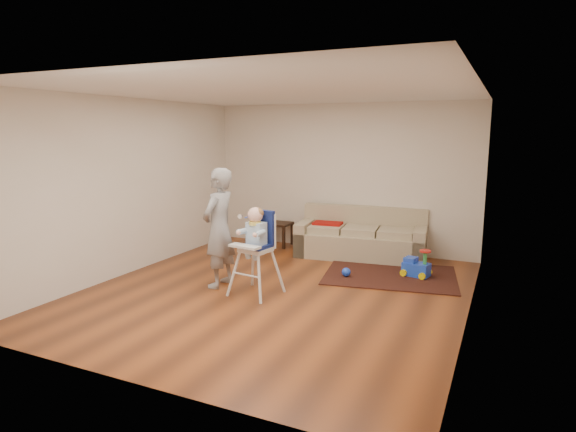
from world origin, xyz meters
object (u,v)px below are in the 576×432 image
at_px(side_table, 279,234).
at_px(toy_ball, 346,272).
at_px(high_chair, 256,253).
at_px(adult, 219,228).
at_px(ride_on_toy, 416,262).
at_px(sofa, 361,233).

distance_m(side_table, toy_ball, 2.34).
xyz_separation_m(high_chair, adult, (-0.64, 0.10, 0.27)).
height_order(toy_ball, adult, adult).
bearing_deg(side_table, ride_on_toy, -18.96).
xyz_separation_m(side_table, adult, (0.31, -2.58, 0.62)).
xyz_separation_m(side_table, ride_on_toy, (2.80, -0.96, 0.00)).
xyz_separation_m(ride_on_toy, toy_ball, (-0.96, -0.48, -0.14)).
relative_size(sofa, adult, 1.36).
xyz_separation_m(sofa, high_chair, (-0.73, -2.51, 0.15)).
relative_size(sofa, toy_ball, 17.05).
bearing_deg(toy_ball, high_chair, -125.48).
bearing_deg(ride_on_toy, toy_ball, -141.57).
relative_size(high_chair, adult, 0.71).
bearing_deg(side_table, high_chair, -70.40).
bearing_deg(toy_ball, adult, -143.24).
relative_size(sofa, high_chair, 1.91).
bearing_deg(toy_ball, side_table, 141.85).
bearing_deg(side_table, toy_ball, -38.15).
distance_m(ride_on_toy, high_chair, 2.55).
distance_m(ride_on_toy, adult, 3.03).
xyz_separation_m(sofa, toy_ball, (0.15, -1.27, -0.35)).
bearing_deg(high_chair, side_table, 117.67).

